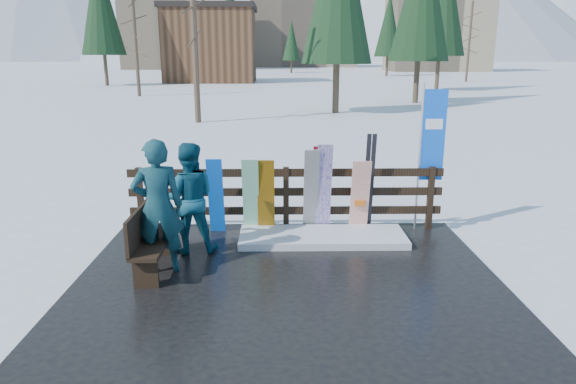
{
  "coord_description": "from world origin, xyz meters",
  "views": [
    {
      "loc": [
        -0.11,
        -6.64,
        3.16
      ],
      "look_at": [
        0.02,
        1.0,
        1.1
      ],
      "focal_mm": 32.0,
      "sensor_mm": 36.0,
      "label": 1
    }
  ],
  "objects_px": {
    "bench": "(150,237)",
    "snowboard_1": "(251,196)",
    "rental_flag": "(430,141)",
    "snowboard_5": "(360,197)",
    "person_back": "(189,198)",
    "person_front": "(158,207)",
    "snowboard_0": "(216,196)",
    "snowboard_4": "(311,191)",
    "snowboard_3": "(324,189)",
    "snowboard_2": "(266,197)"
  },
  "relations": [
    {
      "from": "snowboard_1",
      "to": "rental_flag",
      "type": "relative_size",
      "value": 0.53
    },
    {
      "from": "snowboard_5",
      "to": "rental_flag",
      "type": "height_order",
      "value": "rental_flag"
    },
    {
      "from": "snowboard_1",
      "to": "person_back",
      "type": "xyz_separation_m",
      "value": [
        -0.93,
        -0.83,
        0.2
      ]
    },
    {
      "from": "snowboard_2",
      "to": "rental_flag",
      "type": "bearing_deg",
      "value": 5.34
    },
    {
      "from": "snowboard_3",
      "to": "rental_flag",
      "type": "height_order",
      "value": "rental_flag"
    },
    {
      "from": "snowboard_5",
      "to": "rental_flag",
      "type": "bearing_deg",
      "value": 12.27
    },
    {
      "from": "snowboard_0",
      "to": "person_front",
      "type": "distance_m",
      "value": 1.75
    },
    {
      "from": "snowboard_0",
      "to": "person_front",
      "type": "height_order",
      "value": "person_front"
    },
    {
      "from": "snowboard_2",
      "to": "person_back",
      "type": "relative_size",
      "value": 0.76
    },
    {
      "from": "snowboard_0",
      "to": "person_back",
      "type": "bearing_deg",
      "value": -111.06
    },
    {
      "from": "snowboard_2",
      "to": "person_front",
      "type": "height_order",
      "value": "person_front"
    },
    {
      "from": "rental_flag",
      "to": "snowboard_3",
      "type": "bearing_deg",
      "value": -171.82
    },
    {
      "from": "snowboard_5",
      "to": "rental_flag",
      "type": "xyz_separation_m",
      "value": [
        1.24,
        0.27,
        0.94
      ]
    },
    {
      "from": "snowboard_3",
      "to": "snowboard_4",
      "type": "xyz_separation_m",
      "value": [
        -0.22,
        0.0,
        -0.04
      ]
    },
    {
      "from": "snowboard_0",
      "to": "snowboard_2",
      "type": "bearing_deg",
      "value": 0.0
    },
    {
      "from": "bench",
      "to": "rental_flag",
      "type": "xyz_separation_m",
      "value": [
        4.54,
        1.85,
        1.09
      ]
    },
    {
      "from": "bench",
      "to": "snowboard_1",
      "type": "distance_m",
      "value": 2.11
    },
    {
      "from": "rental_flag",
      "to": "snowboard_0",
      "type": "bearing_deg",
      "value": -175.89
    },
    {
      "from": "snowboard_3",
      "to": "snowboard_5",
      "type": "relative_size",
      "value": 1.23
    },
    {
      "from": "snowboard_0",
      "to": "snowboard_3",
      "type": "xyz_separation_m",
      "value": [
        1.88,
        0.0,
        0.13
      ]
    },
    {
      "from": "snowboard_4",
      "to": "snowboard_5",
      "type": "bearing_deg",
      "value": 0.0
    },
    {
      "from": "snowboard_1",
      "to": "snowboard_0",
      "type": "bearing_deg",
      "value": 180.0
    },
    {
      "from": "snowboard_4",
      "to": "person_back",
      "type": "bearing_deg",
      "value": -157.23
    },
    {
      "from": "snowboard_1",
      "to": "snowboard_5",
      "type": "distance_m",
      "value": 1.91
    },
    {
      "from": "snowboard_0",
      "to": "snowboard_5",
      "type": "distance_m",
      "value": 2.52
    },
    {
      "from": "snowboard_1",
      "to": "snowboard_5",
      "type": "xyz_separation_m",
      "value": [
        1.91,
        0.0,
        -0.02
      ]
    },
    {
      "from": "snowboard_0",
      "to": "rental_flag",
      "type": "relative_size",
      "value": 0.54
    },
    {
      "from": "bench",
      "to": "person_back",
      "type": "distance_m",
      "value": 0.95
    },
    {
      "from": "snowboard_4",
      "to": "snowboard_5",
      "type": "distance_m",
      "value": 0.87
    },
    {
      "from": "bench",
      "to": "snowboard_3",
      "type": "relative_size",
      "value": 0.9
    },
    {
      "from": "rental_flag",
      "to": "person_back",
      "type": "height_order",
      "value": "rental_flag"
    },
    {
      "from": "snowboard_4",
      "to": "person_back",
      "type": "xyz_separation_m",
      "value": [
        -1.98,
        -0.83,
        0.12
      ]
    },
    {
      "from": "bench",
      "to": "rental_flag",
      "type": "relative_size",
      "value": 0.58
    },
    {
      "from": "snowboard_2",
      "to": "rental_flag",
      "type": "xyz_separation_m",
      "value": [
        2.89,
        0.27,
        0.94
      ]
    },
    {
      "from": "snowboard_5",
      "to": "person_back",
      "type": "relative_size",
      "value": 0.76
    },
    {
      "from": "person_front",
      "to": "snowboard_1",
      "type": "bearing_deg",
      "value": -141.47
    },
    {
      "from": "person_front",
      "to": "snowboard_4",
      "type": "bearing_deg",
      "value": -158.89
    },
    {
      "from": "bench",
      "to": "snowboard_2",
      "type": "distance_m",
      "value": 2.29
    },
    {
      "from": "snowboard_2",
      "to": "snowboard_5",
      "type": "bearing_deg",
      "value": 0.0
    },
    {
      "from": "snowboard_1",
      "to": "snowboard_5",
      "type": "height_order",
      "value": "snowboard_1"
    },
    {
      "from": "snowboard_0",
      "to": "person_back",
      "type": "height_order",
      "value": "person_back"
    },
    {
      "from": "bench",
      "to": "person_back",
      "type": "height_order",
      "value": "person_back"
    },
    {
      "from": "rental_flag",
      "to": "snowboard_5",
      "type": "bearing_deg",
      "value": -167.73
    },
    {
      "from": "snowboard_1",
      "to": "person_front",
      "type": "height_order",
      "value": "person_front"
    },
    {
      "from": "snowboard_0",
      "to": "snowboard_1",
      "type": "xyz_separation_m",
      "value": [
        0.61,
        -0.0,
        -0.01
      ]
    },
    {
      "from": "person_front",
      "to": "rental_flag",
      "type": "bearing_deg",
      "value": -170.89
    },
    {
      "from": "snowboard_4",
      "to": "snowboard_3",
      "type": "bearing_deg",
      "value": 0.0
    },
    {
      "from": "bench",
      "to": "person_back",
      "type": "bearing_deg",
      "value": 58.31
    },
    {
      "from": "bench",
      "to": "snowboard_1",
      "type": "height_order",
      "value": "snowboard_1"
    },
    {
      "from": "snowboard_2",
      "to": "person_back",
      "type": "distance_m",
      "value": 1.47
    }
  ]
}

